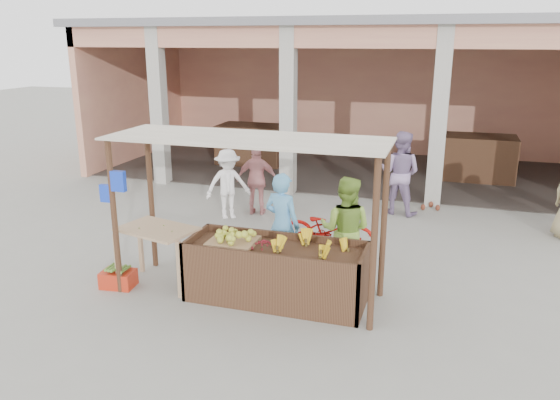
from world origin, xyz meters
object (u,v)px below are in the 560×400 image
(red_crate, at_px, (118,279))
(vendor_blue, at_px, (282,221))
(fruit_stall, at_px, (276,275))
(motorcycle, at_px, (329,228))
(side_table, at_px, (158,237))
(vendor_green, at_px, (345,227))

(red_crate, relative_size, vendor_blue, 0.27)
(fruit_stall, relative_size, motorcycle, 1.48)
(fruit_stall, xyz_separation_m, red_crate, (-2.47, -0.31, -0.27))
(fruit_stall, bearing_deg, motorcycle, 80.79)
(red_crate, bearing_deg, side_table, 20.46)
(fruit_stall, distance_m, side_table, 1.94)
(vendor_green, xyz_separation_m, motorcycle, (-0.49, 1.09, -0.44))
(motorcycle, bearing_deg, side_table, 132.85)
(side_table, xyz_separation_m, vendor_blue, (1.72, 0.93, 0.12))
(red_crate, height_order, vendor_blue, vendor_blue)
(vendor_green, bearing_deg, side_table, 23.77)
(red_crate, xyz_separation_m, vendor_blue, (2.29, 1.22, 0.78))
(fruit_stall, relative_size, side_table, 2.00)
(side_table, height_order, vendor_blue, vendor_blue)
(vendor_blue, bearing_deg, fruit_stall, 117.53)
(vendor_blue, bearing_deg, vendor_green, -160.99)
(vendor_blue, distance_m, motorcycle, 1.34)
(red_crate, bearing_deg, fruit_stall, 0.99)
(vendor_blue, xyz_separation_m, vendor_green, (1.01, 0.06, -0.01))
(red_crate, height_order, vendor_green, vendor_green)
(red_crate, relative_size, motorcycle, 0.28)
(fruit_stall, height_order, motorcycle, motorcycle)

